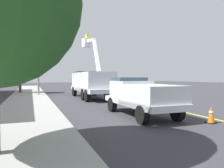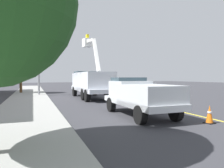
{
  "view_description": "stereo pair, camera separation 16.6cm",
  "coord_description": "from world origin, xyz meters",
  "px_view_note": "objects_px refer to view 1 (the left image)",
  "views": [
    {
      "loc": [
        -18.7,
        10.72,
        2.1
      ],
      "look_at": [
        -0.71,
        1.3,
        1.4
      ],
      "focal_mm": 33.99,
      "sensor_mm": 36.0,
      "label": 1
    },
    {
      "loc": [
        -18.78,
        10.57,
        2.1
      ],
      "look_at": [
        -0.71,
        1.3,
        1.4
      ],
      "focal_mm": 33.99,
      "sensor_mm": 36.0,
      "label": 2
    }
  ],
  "objects_px": {
    "utility_bucket_truck": "(91,82)",
    "passing_minivan": "(115,85)",
    "service_pickup_truck": "(141,95)",
    "traffic_cone_leading": "(211,114)",
    "traffic_signal_mast": "(39,41)",
    "traffic_cone_mid_front": "(132,98)",
    "traffic_cone_mid_rear": "(99,91)"
  },
  "relations": [
    {
      "from": "traffic_cone_leading",
      "to": "service_pickup_truck",
      "type": "bearing_deg",
      "value": 30.48
    },
    {
      "from": "traffic_cone_mid_front",
      "to": "traffic_signal_mast",
      "type": "relative_size",
      "value": 0.1
    },
    {
      "from": "utility_bucket_truck",
      "to": "service_pickup_truck",
      "type": "xyz_separation_m",
      "value": [
        -10.15,
        1.19,
        -0.49
      ]
    },
    {
      "from": "utility_bucket_truck",
      "to": "passing_minivan",
      "type": "bearing_deg",
      "value": -44.97
    },
    {
      "from": "traffic_cone_mid_rear",
      "to": "traffic_signal_mast",
      "type": "bearing_deg",
      "value": 97.82
    },
    {
      "from": "passing_minivan",
      "to": "traffic_signal_mast",
      "type": "distance_m",
      "value": 11.79
    },
    {
      "from": "passing_minivan",
      "to": "traffic_cone_mid_front",
      "type": "bearing_deg",
      "value": 158.03
    },
    {
      "from": "utility_bucket_truck",
      "to": "traffic_cone_mid_front",
      "type": "bearing_deg",
      "value": -164.7
    },
    {
      "from": "traffic_cone_leading",
      "to": "traffic_cone_mid_rear",
      "type": "height_order",
      "value": "traffic_cone_leading"
    },
    {
      "from": "service_pickup_truck",
      "to": "traffic_cone_leading",
      "type": "bearing_deg",
      "value": -149.52
    },
    {
      "from": "utility_bucket_truck",
      "to": "traffic_signal_mast",
      "type": "distance_m",
      "value": 6.75
    },
    {
      "from": "traffic_signal_mast",
      "to": "utility_bucket_truck",
      "type": "bearing_deg",
      "value": -124.7
    },
    {
      "from": "utility_bucket_truck",
      "to": "service_pickup_truck",
      "type": "height_order",
      "value": "utility_bucket_truck"
    },
    {
      "from": "service_pickup_truck",
      "to": "traffic_cone_mid_front",
      "type": "height_order",
      "value": "service_pickup_truck"
    },
    {
      "from": "traffic_cone_leading",
      "to": "traffic_cone_mid_front",
      "type": "xyz_separation_m",
      "value": [
        7.84,
        -0.89,
        0.0
      ]
    },
    {
      "from": "service_pickup_truck",
      "to": "traffic_signal_mast",
      "type": "xyz_separation_m",
      "value": [
        13.2,
        3.22,
        4.59
      ]
    },
    {
      "from": "traffic_cone_mid_front",
      "to": "traffic_signal_mast",
      "type": "bearing_deg",
      "value": 35.1
    },
    {
      "from": "passing_minivan",
      "to": "service_pickup_truck",
      "type": "bearing_deg",
      "value": 156.03
    },
    {
      "from": "service_pickup_truck",
      "to": "utility_bucket_truck",
      "type": "bearing_deg",
      "value": -6.69
    },
    {
      "from": "service_pickup_truck",
      "to": "traffic_cone_leading",
      "type": "height_order",
      "value": "service_pickup_truck"
    },
    {
      "from": "service_pickup_truck",
      "to": "traffic_cone_mid_front",
      "type": "bearing_deg",
      "value": -28.34
    },
    {
      "from": "traffic_cone_mid_rear",
      "to": "traffic_cone_leading",
      "type": "bearing_deg",
      "value": 172.92
    },
    {
      "from": "passing_minivan",
      "to": "traffic_cone_leading",
      "type": "xyz_separation_m",
      "value": [
        -19.1,
        5.44,
        -0.57
      ]
    },
    {
      "from": "traffic_cone_mid_rear",
      "to": "traffic_cone_mid_front",
      "type": "bearing_deg",
      "value": 172.42
    },
    {
      "from": "utility_bucket_truck",
      "to": "service_pickup_truck",
      "type": "distance_m",
      "value": 10.23
    },
    {
      "from": "service_pickup_truck",
      "to": "traffic_cone_mid_rear",
      "type": "height_order",
      "value": "service_pickup_truck"
    },
    {
      "from": "traffic_cone_leading",
      "to": "traffic_cone_mid_rear",
      "type": "relative_size",
      "value": 1.01
    },
    {
      "from": "utility_bucket_truck",
      "to": "traffic_signal_mast",
      "type": "relative_size",
      "value": 1.04
    },
    {
      "from": "traffic_cone_mid_rear",
      "to": "traffic_signal_mast",
      "type": "xyz_separation_m",
      "value": [
        -0.97,
        7.09,
        5.31
      ]
    },
    {
      "from": "service_pickup_truck",
      "to": "traffic_cone_leading",
      "type": "distance_m",
      "value": 3.51
    },
    {
      "from": "service_pickup_truck",
      "to": "traffic_cone_leading",
      "type": "relative_size",
      "value": 7.08
    },
    {
      "from": "traffic_signal_mast",
      "to": "traffic_cone_leading",
      "type": "bearing_deg",
      "value": -162.95
    }
  ]
}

